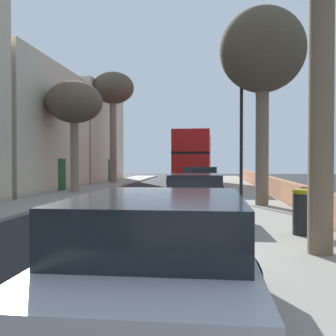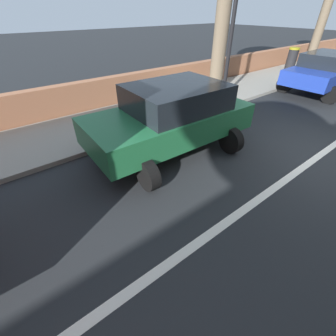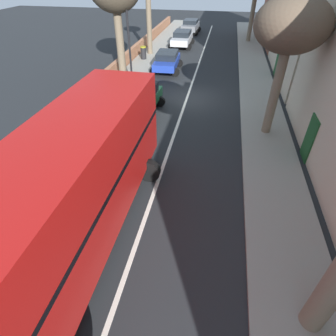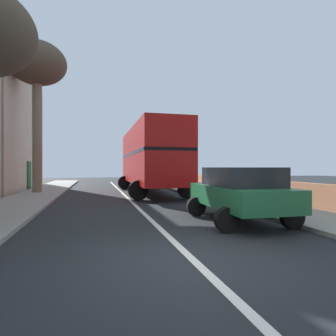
{
  "view_description": "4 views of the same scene",
  "coord_description": "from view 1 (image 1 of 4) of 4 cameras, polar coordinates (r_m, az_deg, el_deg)",
  "views": [
    {
      "loc": [
        3.02,
        -18.07,
        1.95
      ],
      "look_at": [
        0.27,
        6.83,
        1.49
      ],
      "focal_mm": 41.75,
      "sensor_mm": 36.0,
      "label": 1
    },
    {
      "loc": [
        -1.51,
        6.05,
        3.05
      ],
      "look_at": [
        0.9,
        4.16,
        0.9
      ],
      "focal_mm": 24.56,
      "sensor_mm": 36.0,
      "label": 2
    },
    {
      "loc": [
        -2.13,
        17.68,
        7.52
      ],
      "look_at": [
        -0.79,
        10.85,
        2.16
      ],
      "focal_mm": 28.78,
      "sensor_mm": 36.0,
      "label": 3
    },
    {
      "loc": [
        -1.68,
        -4.7,
        1.64
      ],
      "look_at": [
        1.08,
        5.84,
        1.62
      ],
      "focal_mm": 29.78,
      "sensor_mm": 36.0,
      "label": 4
    }
  ],
  "objects": [
    {
      "name": "double_decker_bus",
      "position": [
        30.72,
        3.84,
        1.8
      ],
      "size": [
        3.61,
        10.49,
        4.06
      ],
      "color": "#B31412",
      "rests_on": "ground"
    },
    {
      "name": "parked_car_blue_right_2",
      "position": [
        12.66,
        3.93,
        -3.77
      ],
      "size": [
        2.57,
        4.14,
        1.53
      ],
      "color": "#1E389E",
      "rests_on": "ground"
    },
    {
      "name": "road_centre_line",
      "position": [
        18.42,
        -3.19,
        -5.01
      ],
      "size": [
        0.16,
        54.0,
        0.01
      ],
      "primitive_type": "cube",
      "color": "silver",
      "rests_on": "ground"
    },
    {
      "name": "parked_car_green_right_1",
      "position": [
        20.91,
        4.86,
        -1.75
      ],
      "size": [
        2.59,
        3.99,
        1.64
      ],
      "color": "#1E6038",
      "rests_on": "ground"
    },
    {
      "name": "street_tree_left_0",
      "position": [
        23.61,
        -13.52,
        9.06
      ],
      "size": [
        3.26,
        3.26,
        6.45
      ],
      "color": "#7A6B56",
      "rests_on": "sidewalk_left"
    },
    {
      "name": "sidewalk_right",
      "position": [
        18.27,
        12.21,
        -4.91
      ],
      "size": [
        2.6,
        60.0,
        0.12
      ],
      "primitive_type": "cube",
      "color": "gray",
      "rests_on": "ground"
    },
    {
      "name": "boundary_wall_right",
      "position": [
        18.45,
        17.02,
        -3.46
      ],
      "size": [
        0.36,
        54.0,
        1.03
      ],
      "primitive_type": "cube",
      "color": "#9E6647",
      "rests_on": "ground"
    },
    {
      "name": "street_tree_right_3",
      "position": [
        17.12,
        13.61,
        15.96
      ],
      "size": [
        3.5,
        3.5,
        8.11
      ],
      "color": "brown",
      "rests_on": "sidewalk_right"
    },
    {
      "name": "parked_car_silver_right_0",
      "position": [
        4.33,
        -0.85,
        -12.72
      ],
      "size": [
        2.51,
        4.42,
        1.59
      ],
      "color": "#B7BABF",
      "rests_on": "ground"
    },
    {
      "name": "sidewalk_left",
      "position": [
        19.82,
        -17.34,
        -4.47
      ],
      "size": [
        2.6,
        60.0,
        0.12
      ],
      "primitive_type": "cube",
      "color": "gray",
      "rests_on": "ground"
    },
    {
      "name": "street_tree_left_2",
      "position": [
        33.53,
        -8.04,
        11.05
      ],
      "size": [
        3.51,
        3.51,
        9.26
      ],
      "color": "#7A6B56",
      "rests_on": "sidewalk_left"
    },
    {
      "name": "litter_bin_right",
      "position": [
        10.27,
        19.17,
        -6.08
      ],
      "size": [
        0.55,
        0.55,
        1.12
      ],
      "color": "black",
      "rests_on": "sidewalk_right"
    },
    {
      "name": "ground_plane",
      "position": [
        18.43,
        -3.19,
        -5.03
      ],
      "size": [
        84.0,
        84.0,
        0.0
      ],
      "primitive_type": "plane",
      "color": "black"
    },
    {
      "name": "lamppost_right",
      "position": [
        16.97,
        10.67,
        7.32
      ],
      "size": [
        0.32,
        0.32,
        6.31
      ],
      "color": "black",
      "rests_on": "sidewalk_right"
    }
  ]
}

